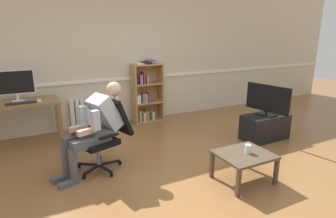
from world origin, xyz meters
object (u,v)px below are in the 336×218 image
computer_desk (22,108)px  coffee_table (244,157)px  tv_stand (265,127)px  imac_monitor (16,83)px  computer_mouse (39,101)px  keyboard (21,103)px  bookshelf (146,94)px  office_chair (106,131)px  person_seated (95,126)px  drinking_glass (248,149)px  tv_screen (268,99)px  radiator (96,112)px

computer_desk → coffee_table: bearing=-46.2°
coffee_table → tv_stand: bearing=35.3°
imac_monitor → tv_stand: (3.82, -1.70, -0.83)m
coffee_table → imac_monitor: bearing=133.3°
computer_desk → computer_mouse: 0.32m
imac_monitor → keyboard: imac_monitor is taller
keyboard → bookshelf: (2.31, 0.43, -0.17)m
office_chair → computer_mouse: bearing=-167.6°
computer_mouse → coffee_table: bearing=-48.2°
person_seated → drinking_glass: (1.63, -1.15, -0.21)m
keyboard → tv_screen: size_ratio=0.54×
radiator → office_chair: office_chair is taller
bookshelf → person_seated: bearing=-130.2°
computer_desk → drinking_glass: 3.59m
computer_mouse → tv_stand: (3.51, -1.50, -0.55)m
person_seated → bookshelf: bearing=121.1°
tv_stand → drinking_glass: drinking_glass is taller
coffee_table → drinking_glass: (0.05, -0.01, 0.11)m
computer_desk → radiator: size_ratio=1.22×
radiator → keyboard: bearing=-157.3°
radiator → person_seated: (-0.40, -1.81, 0.34)m
bookshelf → radiator: 1.08m
drinking_glass → tv_screen: bearing=36.5°
tv_stand → drinking_glass: (-1.29, -0.95, 0.21)m
tv_stand → coffee_table: bearing=-144.7°
person_seated → drinking_glass: 2.01m
computer_desk → radiator: (1.27, 0.39, -0.34)m
keyboard → imac_monitor: bearing=99.7°
computer_mouse → tv_screen: (3.51, -1.50, -0.05)m
computer_desk → person_seated: person_seated is taller
tv_screen → coffee_table: tv_screen is taller
computer_mouse → person_seated: size_ratio=0.08×
bookshelf → radiator: size_ratio=1.35×
tv_stand → coffee_table: 1.63m
imac_monitor → tv_stand: imac_monitor is taller
imac_monitor → tv_screen: size_ratio=0.70×
bookshelf → drinking_glass: bearing=-86.2°
tv_stand → computer_mouse: bearing=156.9°
imac_monitor → person_seated: 1.79m
office_chair → coffee_table: (1.43, -1.20, -0.19)m
radiator → office_chair: size_ratio=0.98×
coffee_table → keyboard: bearing=135.3°
computer_mouse → tv_screen: size_ratio=0.12×
bookshelf → tv_screen: bearing=-52.3°
office_chair → keyboard: bearing=-159.0°
computer_desk → keyboard: (0.01, -0.14, 0.12)m
imac_monitor → tv_stand: 4.26m
imac_monitor → computer_mouse: size_ratio=5.69×
keyboard → tv_stand: size_ratio=0.53×
bookshelf → tv_screen: 2.42m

